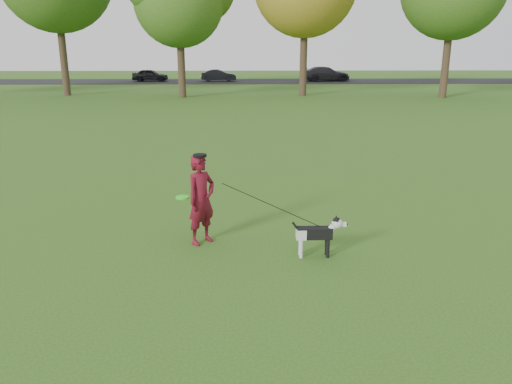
{
  "coord_description": "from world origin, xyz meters",
  "views": [
    {
      "loc": [
        -0.0,
        -7.73,
        3.34
      ],
      "look_at": [
        0.2,
        0.31,
        0.95
      ],
      "focal_mm": 35.0,
      "sensor_mm": 36.0,
      "label": 1
    }
  ],
  "objects_px": {
    "man": "(201,200)",
    "car_mid": "(219,75)",
    "dog": "(319,232)",
    "car_right": "(326,74)",
    "car_left": "(150,75)"
  },
  "relations": [
    {
      "from": "man",
      "to": "car_right",
      "type": "relative_size",
      "value": 0.34
    },
    {
      "from": "car_left",
      "to": "car_mid",
      "type": "distance_m",
      "value": 6.35
    },
    {
      "from": "dog",
      "to": "car_right",
      "type": "height_order",
      "value": "car_right"
    },
    {
      "from": "dog",
      "to": "car_left",
      "type": "relative_size",
      "value": 0.28
    },
    {
      "from": "dog",
      "to": "car_right",
      "type": "bearing_deg",
      "value": 80.81
    },
    {
      "from": "man",
      "to": "dog",
      "type": "height_order",
      "value": "man"
    },
    {
      "from": "car_mid",
      "to": "car_right",
      "type": "height_order",
      "value": "car_right"
    },
    {
      "from": "car_right",
      "to": "dog",
      "type": "bearing_deg",
      "value": 163.59
    },
    {
      "from": "dog",
      "to": "car_right",
      "type": "xyz_separation_m",
      "value": [
        6.5,
        40.21,
        0.26
      ]
    },
    {
      "from": "dog",
      "to": "car_left",
      "type": "height_order",
      "value": "car_left"
    },
    {
      "from": "dog",
      "to": "car_left",
      "type": "distance_m",
      "value": 41.4
    },
    {
      "from": "dog",
      "to": "car_left",
      "type": "bearing_deg",
      "value": 103.79
    },
    {
      "from": "car_mid",
      "to": "dog",
      "type": "bearing_deg",
      "value": -177.81
    },
    {
      "from": "man",
      "to": "car_mid",
      "type": "xyz_separation_m",
      "value": [
        -1.58,
        39.57,
        -0.23
      ]
    },
    {
      "from": "man",
      "to": "dog",
      "type": "bearing_deg",
      "value": -64.87
    }
  ]
}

